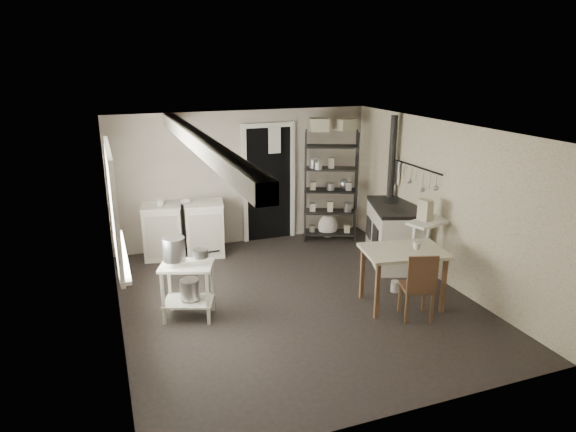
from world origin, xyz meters
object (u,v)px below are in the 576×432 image
object	(u,v)px
flour_sack	(328,225)
stove	(393,237)
stockpot	(174,249)
work_table	(402,278)
shelf_rack	(331,188)
base_cabinets	(184,229)
prep_table	(188,288)
chair	(417,282)

from	to	relation	value
flour_sack	stove	bearing A→B (deg)	-72.31
stockpot	work_table	xyz separation A→B (m)	(2.81, -0.63, -0.56)
shelf_rack	stove	distance (m)	1.53
stockpot	shelf_rack	bearing A→B (deg)	34.18
stockpot	base_cabinets	world-z (taller)	stockpot
stove	flour_sack	size ratio (longest dim) A/B	2.79
work_table	flour_sack	size ratio (longest dim) A/B	2.37
base_cabinets	prep_table	bearing A→B (deg)	-88.31
stockpot	chair	xyz separation A→B (m)	(2.80, -0.98, -0.45)
prep_table	stove	size ratio (longest dim) A/B	0.60
work_table	chair	xyz separation A→B (m)	(-0.01, -0.35, 0.10)
shelf_rack	chair	bearing A→B (deg)	-70.73
base_cabinets	chair	world-z (taller)	chair
stockpot	flour_sack	world-z (taller)	stockpot
stove	shelf_rack	bearing A→B (deg)	127.48
shelf_rack	chair	distance (m)	3.07
flour_sack	stockpot	bearing A→B (deg)	-144.76
shelf_rack	stove	xyz separation A→B (m)	(0.47, -1.36, -0.51)
stockpot	chair	world-z (taller)	stockpot
flour_sack	chair	bearing A→B (deg)	-94.18
chair	work_table	bearing A→B (deg)	105.06
work_table	stockpot	bearing A→B (deg)	167.45
stove	flour_sack	bearing A→B (deg)	126.14
stockpot	shelf_rack	size ratio (longest dim) A/B	0.15
stockpot	stove	xyz separation A→B (m)	(3.49, 0.69, -0.50)
stockpot	stove	size ratio (longest dim) A/B	0.24
prep_table	shelf_rack	size ratio (longest dim) A/B	0.37
stove	prep_table	bearing A→B (deg)	-149.99
stockpot	base_cabinets	size ratio (longest dim) A/B	0.21
stove	stockpot	bearing A→B (deg)	-150.35
stockpot	flour_sack	xyz separation A→B (m)	(3.03, 2.14, -0.70)
stockpot	work_table	bearing A→B (deg)	-12.55
stockpot	base_cabinets	distance (m)	2.27
prep_table	work_table	xyz separation A→B (m)	(2.68, -0.63, -0.02)
chair	flour_sack	size ratio (longest dim) A/B	2.06
stove	work_table	xyz separation A→B (m)	(-0.68, -1.32, -0.06)
work_table	flour_sack	distance (m)	2.78
work_table	chair	size ratio (longest dim) A/B	1.15
chair	stove	bearing A→B (deg)	84.61
base_cabinets	work_table	xyz separation A→B (m)	(2.36, -2.80, -0.08)
stockpot	flour_sack	bearing A→B (deg)	35.24
shelf_rack	stove	world-z (taller)	shelf_rack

